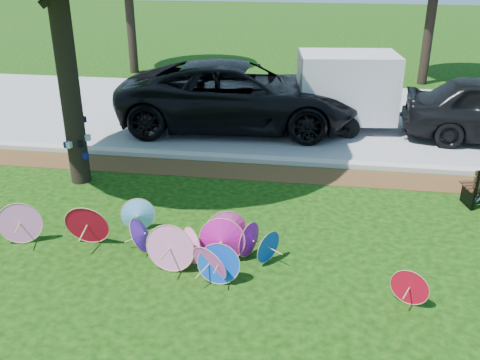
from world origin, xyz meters
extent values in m
plane|color=black|center=(0.00, 0.00, 0.00)|extent=(90.00, 90.00, 0.00)
cube|color=#472D16|center=(0.00, 4.50, 0.01)|extent=(90.00, 1.00, 0.01)
cube|color=#B7B5AD|center=(0.00, 5.20, 0.06)|extent=(90.00, 0.30, 0.12)
cube|color=gray|center=(0.00, 9.35, 0.01)|extent=(90.00, 8.00, 0.01)
cylinder|color=black|center=(-3.41, 3.42, 2.65)|extent=(0.44, 0.44, 5.29)
cone|color=#FA81CB|center=(-0.38, 0.21, 0.42)|extent=(0.86, 0.28, 0.86)
cone|color=blue|center=(0.47, -0.02, 0.35)|extent=(0.70, 0.24, 0.71)
cone|color=#C0118B|center=(0.41, 0.52, 0.40)|extent=(0.81, 0.22, 0.81)
cone|color=#FA81CB|center=(-0.13, 0.42, 0.33)|extent=(0.52, 0.57, 0.65)
cone|color=#FE4ABD|center=(0.41, 0.92, 0.38)|extent=(0.76, 0.43, 0.77)
cone|color=#B90820|center=(3.42, -0.17, 0.30)|extent=(0.59, 0.35, 0.60)
cone|color=#B90820|center=(-2.07, 0.77, 0.42)|extent=(0.84, 0.33, 0.84)
cone|color=#62B8FF|center=(-1.35, 1.36, 0.33)|extent=(0.66, 0.29, 0.66)
cone|color=#5822AF|center=(-1.04, 0.71, 0.33)|extent=(0.43, 0.68, 0.63)
cone|color=#C0118B|center=(0.51, 0.82, 0.30)|extent=(0.11, 0.60, 0.60)
cone|color=#FA81CB|center=(-3.31, 0.66, 0.40)|extent=(0.81, 0.39, 0.81)
cone|color=#C0118B|center=(0.88, 0.78, 0.32)|extent=(0.37, 0.63, 0.64)
cone|color=blue|center=(1.16, 0.66, 0.30)|extent=(0.43, 0.57, 0.60)
cone|color=#FE4ABD|center=(0.34, -0.02, 0.34)|extent=(0.74, 0.59, 0.69)
imported|color=black|center=(-0.44, 7.86, 0.96)|extent=(7.10, 3.67, 1.91)
cube|color=silver|center=(2.66, 8.21, 1.25)|extent=(2.89, 2.02, 2.49)
cylinder|color=black|center=(-5.92, 14.48, 2.50)|extent=(0.36, 0.36, 5.00)
cylinder|color=black|center=(5.80, 14.23, 2.50)|extent=(0.36, 0.36, 5.00)
camera|label=1|loc=(1.89, -7.15, 5.01)|focal=40.00mm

